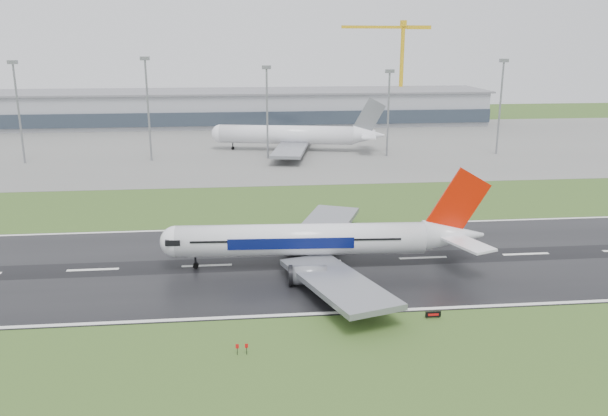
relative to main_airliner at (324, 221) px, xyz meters
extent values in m
plane|color=#32511D|center=(-20.98, 2.27, -8.61)|extent=(520.00, 520.00, 0.00)
cube|color=black|center=(-20.98, 2.27, -8.56)|extent=(400.00, 45.00, 0.10)
cube|color=slate|center=(-20.98, 127.27, -8.57)|extent=(400.00, 130.00, 0.08)
cube|color=gray|center=(-20.98, 187.27, -1.11)|extent=(240.00, 36.00, 15.00)
cylinder|color=gray|center=(-84.67, 102.27, 7.18)|extent=(0.64, 0.64, 31.57)
cylinder|color=gray|center=(-44.09, 102.27, 7.67)|extent=(0.64, 0.64, 32.56)
cylinder|color=gray|center=(-5.42, 102.27, 6.20)|extent=(0.64, 0.64, 29.62)
cylinder|color=gray|center=(35.61, 102.27, 5.47)|extent=(0.64, 0.64, 28.16)
cylinder|color=gray|center=(74.84, 102.27, 7.13)|extent=(0.64, 0.64, 31.47)
camera|label=1|loc=(-14.08, -102.78, 31.32)|focal=36.32mm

